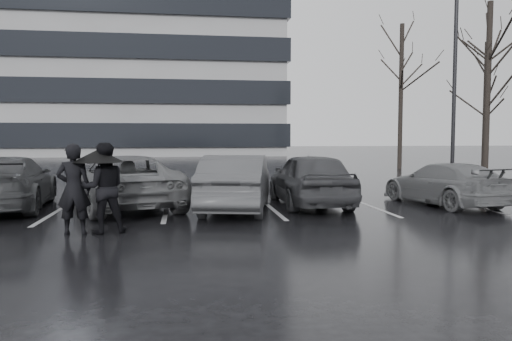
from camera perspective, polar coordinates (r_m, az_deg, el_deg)
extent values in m
plane|color=black|center=(11.43, 0.59, -5.86)|extent=(160.00, 160.00, 0.00)
cube|color=black|center=(62.51, -27.23, 3.60)|extent=(60.60, 25.60, 2.20)
imported|color=black|center=(14.01, 6.19, -0.96)|extent=(1.81, 4.42, 1.50)
imported|color=#2C2C2E|center=(13.07, -2.26, -1.40)|extent=(2.42, 4.65, 1.46)
imported|color=#4A4A4C|center=(14.07, -14.77, -1.21)|extent=(3.79, 5.60, 1.42)
imported|color=black|center=(14.68, -26.54, -1.29)|extent=(2.55, 5.10, 1.42)
imported|color=#4A4A4C|center=(15.03, 20.70, -1.44)|extent=(2.43, 4.38, 1.20)
imported|color=black|center=(10.48, -20.11, -2.00)|extent=(0.66, 0.43, 1.81)
imported|color=black|center=(10.46, -17.03, -1.92)|extent=(1.02, 0.88, 1.82)
cylinder|color=black|center=(10.45, -17.49, -2.90)|extent=(0.02, 0.02, 1.47)
cone|color=black|center=(10.39, -17.58, 1.62)|extent=(1.01, 1.01, 0.26)
sphere|color=black|center=(10.39, -17.60, 2.33)|extent=(0.05, 0.05, 0.05)
cylinder|color=gray|center=(19.93, 21.45, -1.65)|extent=(0.45, 0.45, 0.18)
cylinder|color=black|center=(19.95, 21.75, 9.71)|extent=(0.14, 0.14, 8.08)
cube|color=#A5A5A8|center=(14.15, -21.58, -4.22)|extent=(0.12, 5.00, 0.00)
cube|color=#A5A5A8|center=(13.78, -10.15, -4.22)|extent=(0.12, 5.00, 0.00)
cube|color=#A5A5A8|center=(13.96, 1.44, -4.05)|extent=(0.12, 5.00, 0.00)
cube|color=#A5A5A8|center=(14.69, 12.29, -3.74)|extent=(0.12, 5.00, 0.00)
cube|color=#A5A5A8|center=(15.89, 21.81, -3.36)|extent=(0.12, 5.00, 0.00)
cylinder|color=black|center=(25.28, 24.96, 8.26)|extent=(0.26, 0.26, 8.00)
cylinder|color=black|center=(29.95, 24.75, 6.59)|extent=(0.26, 0.26, 7.00)
cylinder|color=black|center=(30.96, 16.22, 8.09)|extent=(0.26, 0.26, 8.50)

